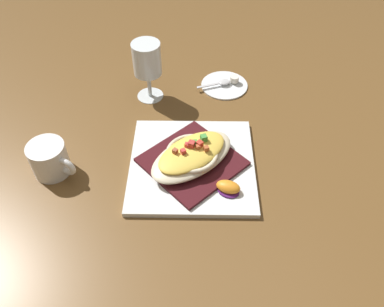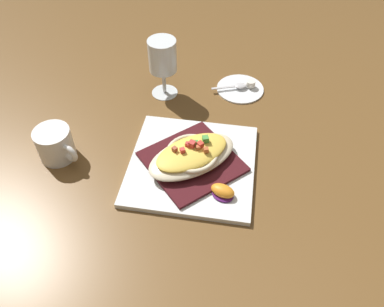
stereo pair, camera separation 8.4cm
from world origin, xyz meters
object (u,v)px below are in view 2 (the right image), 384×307
(square_plate, at_px, (192,165))
(creamer_cup_0, at_px, (251,83))
(coffee_mug, at_px, (56,146))
(creamer_saucer, at_px, (240,88))
(spoon, at_px, (238,86))
(stemmed_glass, at_px, (163,59))
(gratin_dish, at_px, (192,155))
(orange_garnish, at_px, (223,192))

(square_plate, xyz_separation_m, creamer_cup_0, (-0.15, -0.29, 0.01))
(square_plate, bearing_deg, coffee_mug, -5.23)
(creamer_saucer, relative_size, spoon, 1.31)
(stemmed_glass, bearing_deg, coffee_mug, 46.03)
(gratin_dish, bearing_deg, stemmed_glass, -73.56)
(spoon, bearing_deg, stemmed_glass, 4.68)
(square_plate, relative_size, creamer_saucer, 2.16)
(stemmed_glass, bearing_deg, orange_garnish, 112.04)
(gratin_dish, relative_size, coffee_mug, 2.27)
(square_plate, relative_size, gratin_dish, 1.18)
(gratin_dish, distance_m, coffee_mug, 0.31)
(gratin_dish, relative_size, creamer_saucer, 1.83)
(creamer_saucer, height_order, creamer_cup_0, creamer_cup_0)
(square_plate, height_order, creamer_saucer, square_plate)
(gratin_dish, height_order, creamer_saucer, gratin_dish)
(stemmed_glass, relative_size, spoon, 1.62)
(creamer_saucer, distance_m, creamer_cup_0, 0.03)
(coffee_mug, bearing_deg, creamer_saucer, -149.63)
(orange_garnish, bearing_deg, square_plate, -53.50)
(gratin_dish, bearing_deg, creamer_saucer, -114.29)
(orange_garnish, relative_size, creamer_saucer, 0.47)
(orange_garnish, bearing_deg, creamer_cup_0, -103.68)
(orange_garnish, xyz_separation_m, creamer_saucer, (-0.06, -0.37, -0.02))
(coffee_mug, height_order, spoon, coffee_mug)
(square_plate, xyz_separation_m, orange_garnish, (-0.06, 0.09, 0.02))
(creamer_saucer, bearing_deg, stemmed_glass, 4.87)
(square_plate, distance_m, spoon, 0.30)
(creamer_saucer, bearing_deg, square_plate, 65.70)
(stemmed_glass, xyz_separation_m, spoon, (-0.20, -0.02, -0.09))
(gratin_dish, distance_m, stemmed_glass, 0.28)
(square_plate, xyz_separation_m, stemmed_glass, (0.08, -0.26, 0.10))
(spoon, bearing_deg, square_plate, 66.66)
(gratin_dish, distance_m, creamer_cup_0, 0.33)
(square_plate, bearing_deg, stemmed_glass, -73.58)
(orange_garnish, xyz_separation_m, spoon, (-0.06, -0.37, -0.01))
(square_plate, bearing_deg, orange_garnish, 126.50)
(stemmed_glass, height_order, spoon, stemmed_glass)
(orange_garnish, distance_m, creamer_saucer, 0.37)
(orange_garnish, height_order, stemmed_glass, stemmed_glass)
(square_plate, height_order, creamer_cup_0, creamer_cup_0)
(gratin_dish, xyz_separation_m, spoon, (-0.12, -0.28, -0.03))
(orange_garnish, bearing_deg, stemmed_glass, -67.96)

